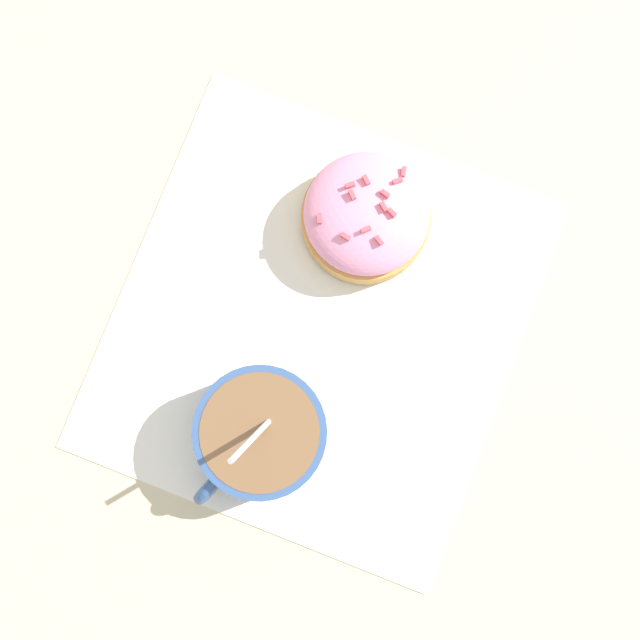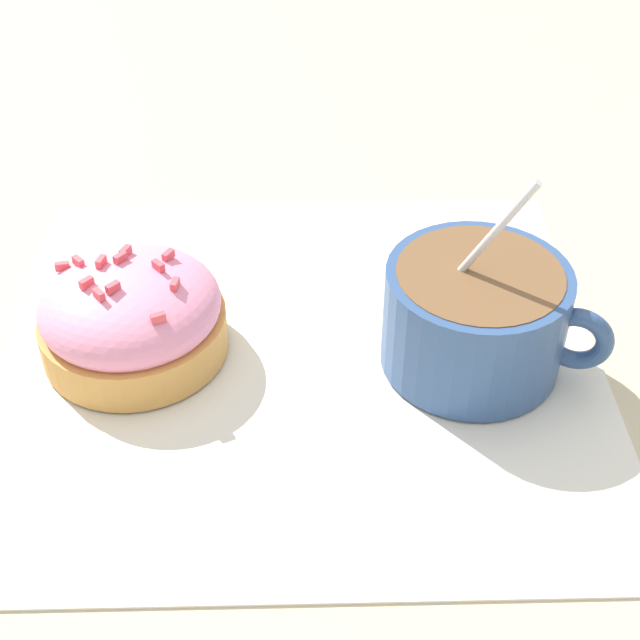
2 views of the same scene
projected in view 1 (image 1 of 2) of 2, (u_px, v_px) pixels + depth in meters
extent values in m
plane|color=#C6B793|center=(316.00, 325.00, 0.57)|extent=(3.00, 3.00, 0.00)
cube|color=white|center=(316.00, 325.00, 0.57)|extent=(0.32, 0.30, 0.00)
cylinder|color=#335184|center=(263.00, 431.00, 0.53)|extent=(0.09, 0.09, 0.06)
cylinder|color=brown|center=(260.00, 432.00, 0.51)|extent=(0.08, 0.08, 0.01)
torus|color=#335184|center=(213.00, 484.00, 0.53)|extent=(0.04, 0.02, 0.04)
ellipsoid|color=silver|center=(241.00, 458.00, 0.55)|extent=(0.03, 0.02, 0.01)
cylinder|color=silver|center=(265.00, 425.00, 0.50)|extent=(0.05, 0.02, 0.10)
cylinder|color=#D19347|center=(365.00, 220.00, 0.56)|extent=(0.10, 0.10, 0.02)
ellipsoid|color=pink|center=(367.00, 214.00, 0.55)|extent=(0.09, 0.09, 0.04)
cube|color=#EA4C56|center=(352.00, 195.00, 0.53)|extent=(0.01, 0.01, 0.00)
cube|color=#EA4C56|center=(319.00, 219.00, 0.53)|extent=(0.01, 0.01, 0.00)
cube|color=#EA4C56|center=(397.00, 181.00, 0.53)|extent=(0.01, 0.01, 0.00)
cube|color=#EA4C56|center=(350.00, 185.00, 0.53)|extent=(0.01, 0.01, 0.00)
cube|color=#EA4C56|center=(385.00, 194.00, 0.53)|extent=(0.00, 0.01, 0.00)
cube|color=#EA4C56|center=(379.00, 241.00, 0.52)|extent=(0.01, 0.01, 0.00)
cube|color=#EA4C56|center=(364.00, 179.00, 0.53)|extent=(0.01, 0.01, 0.00)
cube|color=#EA4C56|center=(366.00, 230.00, 0.52)|extent=(0.01, 0.01, 0.00)
cube|color=#EA4C56|center=(392.00, 213.00, 0.53)|extent=(0.01, 0.01, 0.00)
cube|color=#EA4C56|center=(339.00, 234.00, 0.53)|extent=(0.00, 0.01, 0.00)
cube|color=#EA4C56|center=(384.00, 207.00, 0.52)|extent=(0.01, 0.01, 0.00)
cube|color=#EA4C56|center=(404.00, 172.00, 0.54)|extent=(0.01, 0.00, 0.00)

